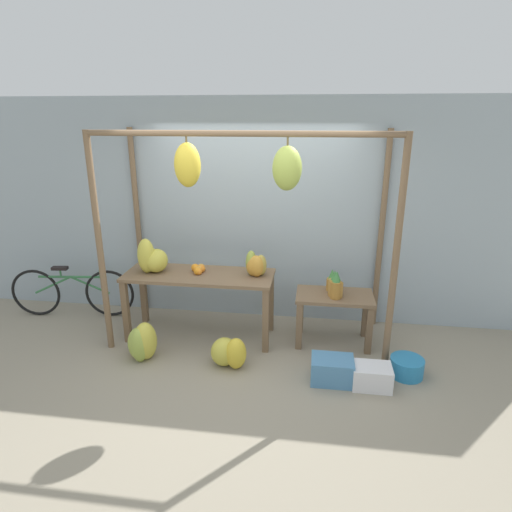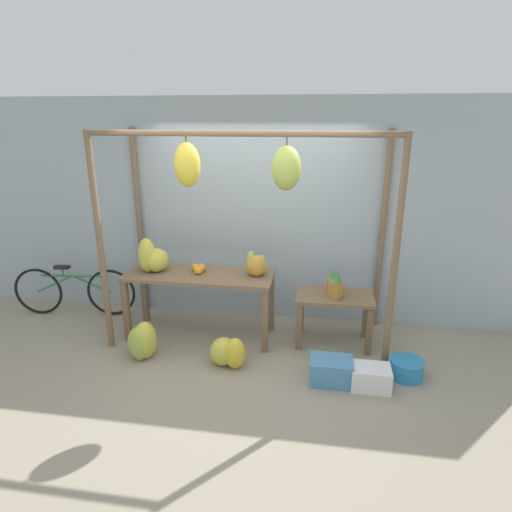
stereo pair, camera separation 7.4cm
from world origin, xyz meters
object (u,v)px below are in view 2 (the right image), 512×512
Objects in this scene: banana_pile_ground_left at (141,342)px; fruit_crate_purple at (371,377)px; orange_pile at (199,269)px; papaya_pile at (255,265)px; blue_bucket at (406,368)px; parked_bicycle at (74,291)px; banana_pile_ground_right at (228,352)px; pineapple_cluster at (335,286)px; banana_pile_on_table at (152,258)px; fruit_crate_white at (331,370)px.

banana_pile_ground_left is 2.46m from fruit_crate_purple.
papaya_pile is (0.68, -0.00, 0.09)m from orange_pile.
orange_pile is at bearing 179.97° from papaya_pile.
orange_pile is 2.52m from blue_bucket.
parked_bicycle reaches higher than banana_pile_ground_left.
parked_bicycle is at bearing 173.94° from papaya_pile.
orange_pile is 0.45× the size of banana_pile_ground_right.
papaya_pile is (1.17, 0.64, 0.74)m from banana_pile_ground_left.
banana_pile_ground_left is (-2.08, -0.65, -0.54)m from pineapple_cluster.
banana_pile_ground_right is at bearing -30.17° from banana_pile_on_table.
blue_bucket is 0.46m from fruit_crate_purple.
banana_pile_ground_left is at bearing -162.73° from pineapple_cluster.
blue_bucket is (2.34, -0.57, -0.75)m from orange_pile.
pineapple_cluster is at bearing 114.13° from fruit_crate_purple.
papaya_pile is 0.78× the size of fruit_crate_purple.
blue_bucket is (2.84, 0.07, -0.10)m from banana_pile_ground_left.
papaya_pile is (-1.66, 0.57, 0.84)m from blue_bucket.
banana_pile_ground_left is 2.07m from fruit_crate_white.
banana_pile_on_table reaches higher than banana_pile_ground_right.
pineapple_cluster reaches higher than banana_pile_ground_left.
banana_pile_ground_left is at bearing -178.51° from blue_bucket.
parked_bicycle is at bearing 166.01° from banana_pile_on_table.
papaya_pile is at bearing -0.03° from orange_pile.
banana_pile_ground_right is at bearing -177.36° from blue_bucket.
banana_pile_on_table is 3.07m from blue_bucket.
banana_pile_ground_right is (1.04, -0.60, -0.81)m from banana_pile_on_table.
pineapple_cluster is at bearing 142.61° from blue_bucket.
papaya_pile reaches higher than pineapple_cluster.
banana_pile_ground_right is 1.03m from papaya_pile.
parked_bicycle is (-1.32, 0.91, 0.15)m from banana_pile_ground_left.
banana_pile_ground_left is 1.48× the size of papaya_pile.
fruit_crate_purple is (0.37, -0.82, -0.62)m from pineapple_cluster.
papaya_pile is at bearing 73.62° from banana_pile_ground_right.
orange_pile is 0.68m from papaya_pile.
orange_pile is at bearing 5.22° from banana_pile_on_table.
fruit_crate_white is (1.57, -0.78, -0.72)m from orange_pile.
banana_pile_on_table is 2.02× the size of orange_pile.
pineapple_cluster reaches higher than fruit_crate_white.
banana_pile_ground_left is 1.53m from papaya_pile.
banana_pile_ground_left is at bearing -151.29° from papaya_pile.
parked_bicycle is 5.53× the size of papaya_pile.
fruit_crate_white is at bearing 173.93° from fruit_crate_purple.
fruit_crate_purple is (1.28, -0.82, -0.82)m from papaya_pile.
papaya_pile reaches higher than blue_bucket.
banana_pile_on_table is 1.45m from parked_bicycle.
orange_pile is 0.62× the size of blue_bucket.
parked_bicycle is (-3.39, 1.04, 0.21)m from fruit_crate_white.
blue_bucket is 1.16× the size of papaya_pile.
pineapple_cluster is 0.84× the size of fruit_crate_white.
parked_bicycle is at bearing 171.73° from orange_pile.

